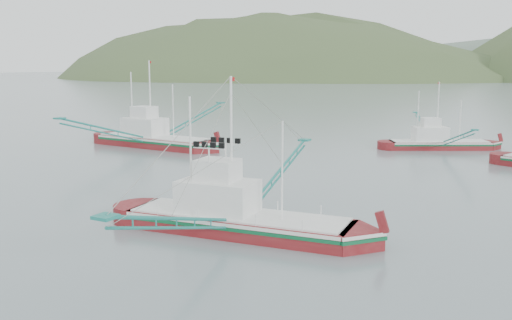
% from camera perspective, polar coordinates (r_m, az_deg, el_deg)
% --- Properties ---
extents(ground, '(1200.00, 1200.00, 0.00)m').
position_cam_1_polar(ground, '(38.52, -4.22, -6.01)').
color(ground, slate).
rests_on(ground, ground).
extents(main_boat, '(14.44, 25.60, 10.38)m').
position_cam_1_polar(main_boat, '(35.30, -2.09, -4.93)').
color(main_boat, maroon).
rests_on(main_boat, ground).
extents(bg_boat_left, '(16.11, 28.69, 11.62)m').
position_cam_1_polar(bg_boat_left, '(73.15, -10.27, 2.55)').
color(bg_boat_left, maroon).
rests_on(bg_boat_left, ground).
extents(bg_boat_far, '(13.73, 20.38, 8.85)m').
position_cam_1_polar(bg_boat_far, '(73.58, 17.85, 2.48)').
color(bg_boat_far, maroon).
rests_on(bg_boat_far, ground).
extents(headland_left, '(448.00, 308.00, 210.00)m').
position_cam_1_polar(headland_left, '(439.55, 0.99, 8.22)').
color(headland_left, '#3C4F28').
rests_on(headland_left, ground).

